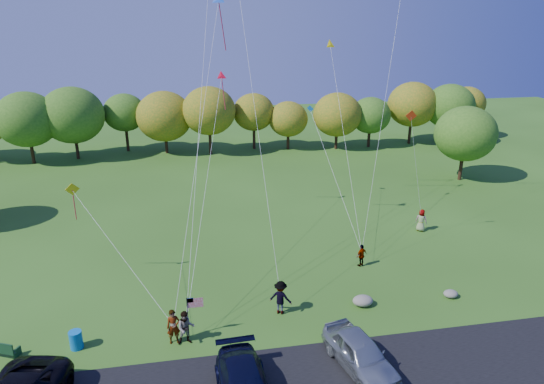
{
  "coord_description": "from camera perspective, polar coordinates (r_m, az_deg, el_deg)",
  "views": [
    {
      "loc": [
        -3.21,
        -20.58,
        15.4
      ],
      "look_at": [
        1.67,
        6.0,
        5.73
      ],
      "focal_mm": 32.0,
      "sensor_mm": 36.0,
      "label": 1
    }
  ],
  "objects": [
    {
      "name": "flyer_b",
      "position": [
        25.39,
        -10.1,
        -15.46
      ],
      "size": [
        0.93,
        0.75,
        1.82
      ],
      "primitive_type": "imported",
      "rotation": [
        0.0,
        0.0,
        0.07
      ],
      "color": "#4C4C59",
      "rests_on": "ground"
    },
    {
      "name": "flag_assembly",
      "position": [
        25.41,
        -9.39,
        -13.28
      ],
      "size": [
        0.84,
        0.54,
        2.27
      ],
      "color": "black",
      "rests_on": "ground"
    },
    {
      "name": "flyer_c",
      "position": [
        27.23,
        1.01,
        -12.3
      ],
      "size": [
        1.45,
        1.23,
        1.94
      ],
      "primitive_type": "imported",
      "rotation": [
        0.0,
        0.0,
        2.65
      ],
      "color": "#4C4C59",
      "rests_on": "ground"
    },
    {
      "name": "boulder_far",
      "position": [
        30.82,
        20.28,
        -11.17
      ],
      "size": [
        0.85,
        0.71,
        0.44
      ],
      "primitive_type": "ellipsoid",
      "color": "slate",
      "rests_on": "ground"
    },
    {
      "name": "boulder_near",
      "position": [
        28.68,
        10.63,
        -12.46
      ],
      "size": [
        1.18,
        0.92,
        0.59
      ],
      "primitive_type": "ellipsoid",
      "color": "gray",
      "rests_on": "ground"
    },
    {
      "name": "trash_barrel",
      "position": [
        26.79,
        -22.07,
        -15.82
      ],
      "size": [
        0.63,
        0.63,
        0.94
      ],
      "primitive_type": "cylinder",
      "color": "#0C65BB",
      "rests_on": "ground"
    },
    {
      "name": "flyer_a",
      "position": [
        25.56,
        -11.52,
        -15.26
      ],
      "size": [
        0.72,
        0.52,
        1.85
      ],
      "primitive_type": "imported",
      "rotation": [
        0.0,
        0.0,
        0.12
      ],
      "color": "#4C4C59",
      "rests_on": "ground"
    },
    {
      "name": "minivan_silver",
      "position": [
        23.89,
        10.34,
        -18.18
      ],
      "size": [
        2.85,
        4.97,
        1.59
      ],
      "primitive_type": "imported",
      "rotation": [
        0.0,
        0.0,
        0.22
      ],
      "color": "#9CA2A6",
      "rests_on": "asphalt_lane"
    },
    {
      "name": "treeline",
      "position": [
        57.82,
        -5.63,
        8.95
      ],
      "size": [
        75.63,
        27.82,
        8.66
      ],
      "color": "#392414",
      "rests_on": "ground"
    },
    {
      "name": "ground",
      "position": [
        25.9,
        -1.3,
        -16.79
      ],
      "size": [
        140.0,
        140.0,
        0.0
      ],
      "primitive_type": "plane",
      "color": "#2C5418",
      "rests_on": "ground"
    },
    {
      "name": "flyer_e",
      "position": [
        38.83,
        17.15,
        -3.2
      ],
      "size": [
        1.01,
        0.97,
        1.74
      ],
      "primitive_type": "imported",
      "rotation": [
        0.0,
        0.0,
        2.47
      ],
      "color": "#4C4C59",
      "rests_on": "ground"
    },
    {
      "name": "flyer_d",
      "position": [
        32.59,
        10.49,
        -7.34
      ],
      "size": [
        0.97,
        0.75,
        1.54
      ],
      "primitive_type": "imported",
      "rotation": [
        0.0,
        0.0,
        3.62
      ],
      "color": "#4C4C59",
      "rests_on": "ground"
    }
  ]
}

